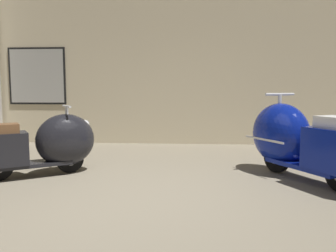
% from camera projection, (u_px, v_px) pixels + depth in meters
% --- Properties ---
extents(ground_plane, '(60.00, 60.00, 0.00)m').
position_uv_depth(ground_plane, '(131.00, 204.00, 3.56)').
color(ground_plane, gray).
extents(showroom_back_wall, '(18.00, 0.63, 3.61)m').
position_uv_depth(showroom_back_wall, '(156.00, 61.00, 7.43)').
color(showroom_back_wall, beige).
rests_on(showroom_back_wall, ground).
extents(scooter_0, '(1.57, 1.23, 0.96)m').
position_uv_depth(scooter_0, '(47.00, 144.00, 4.72)').
color(scooter_0, black).
rests_on(scooter_0, ground).
extents(scooter_1, '(1.34, 1.89, 1.13)m').
position_uv_depth(scooter_1, '(296.00, 140.00, 4.56)').
color(scooter_1, black).
rests_on(scooter_1, ground).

